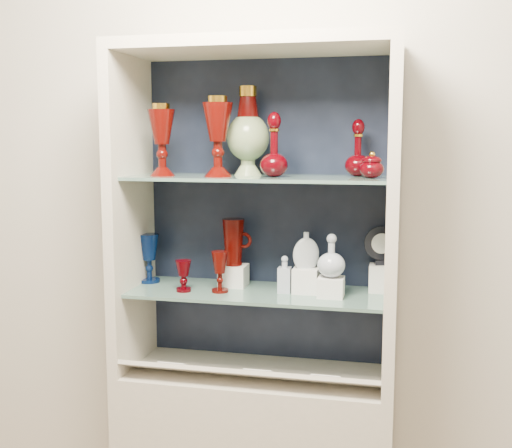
% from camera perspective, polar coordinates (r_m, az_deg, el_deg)
% --- Properties ---
extents(wall_back, '(3.50, 0.02, 2.80)m').
position_cam_1_polar(wall_back, '(2.50, 1.11, 2.93)').
color(wall_back, beige).
rests_on(wall_back, ground).
extents(cabinet_back_panel, '(0.98, 0.02, 1.15)m').
position_cam_1_polar(cabinet_back_panel, '(2.48, 0.97, 1.14)').
color(cabinet_back_panel, black).
rests_on(cabinet_back_panel, cabinet_base).
extents(cabinet_side_left, '(0.04, 0.40, 1.15)m').
position_cam_1_polar(cabinet_side_left, '(2.44, -11.05, 0.91)').
color(cabinet_side_left, beige).
rests_on(cabinet_side_left, cabinet_base).
extents(cabinet_side_right, '(0.04, 0.40, 1.15)m').
position_cam_1_polar(cabinet_side_right, '(2.24, 12.08, 0.27)').
color(cabinet_side_right, beige).
rests_on(cabinet_side_right, cabinet_base).
extents(cabinet_top_cap, '(1.00, 0.40, 0.04)m').
position_cam_1_polar(cabinet_top_cap, '(2.30, -0.00, 15.51)').
color(cabinet_top_cap, beige).
rests_on(cabinet_top_cap, cabinet_side_left).
extents(shelf_lower, '(0.92, 0.34, 0.01)m').
position_cam_1_polar(shelf_lower, '(2.36, 0.11, -6.10)').
color(shelf_lower, slate).
rests_on(shelf_lower, cabinet_side_left).
extents(shelf_upper, '(0.92, 0.34, 0.01)m').
position_cam_1_polar(shelf_upper, '(2.30, 0.11, 4.12)').
color(shelf_upper, slate).
rests_on(shelf_upper, cabinet_side_left).
extents(label_ledge, '(0.92, 0.17, 0.09)m').
position_cam_1_polar(label_ledge, '(2.32, -0.61, -13.19)').
color(label_ledge, beige).
rests_on(label_ledge, cabinet_base).
extents(label_card_0, '(0.10, 0.06, 0.03)m').
position_cam_1_polar(label_card_0, '(2.27, 6.26, -13.30)').
color(label_card_0, white).
rests_on(label_card_0, label_ledge).
extents(label_card_1, '(0.10, 0.06, 0.03)m').
position_cam_1_polar(label_card_1, '(2.39, -7.32, -12.23)').
color(label_card_1, white).
rests_on(label_card_1, label_ledge).
extents(label_card_2, '(0.10, 0.06, 0.03)m').
position_cam_1_polar(label_card_2, '(2.31, 0.27, -12.92)').
color(label_card_2, white).
rests_on(label_card_2, label_ledge).
extents(pedestal_lamp_left, '(0.11, 0.11, 0.26)m').
position_cam_1_polar(pedestal_lamp_left, '(2.34, -8.37, 7.40)').
color(pedestal_lamp_left, '#470905').
rests_on(pedestal_lamp_left, shelf_upper).
extents(pedestal_lamp_right, '(0.13, 0.13, 0.28)m').
position_cam_1_polar(pedestal_lamp_right, '(2.28, -3.42, 7.76)').
color(pedestal_lamp_right, '#470905').
rests_on(pedestal_lamp_right, shelf_upper).
extents(enamel_urn, '(0.19, 0.19, 0.32)m').
position_cam_1_polar(enamel_urn, '(2.36, -0.72, 8.26)').
color(enamel_urn, '#0D421C').
rests_on(enamel_urn, shelf_upper).
extents(ruby_decanter_a, '(0.12, 0.12, 0.25)m').
position_cam_1_polar(ruby_decanter_a, '(2.25, 1.62, 7.40)').
color(ruby_decanter_a, '#430004').
rests_on(ruby_decanter_a, shelf_upper).
extents(ruby_decanter_b, '(0.11, 0.11, 0.21)m').
position_cam_1_polar(ruby_decanter_b, '(2.32, 9.05, 6.85)').
color(ruby_decanter_b, '#430004').
rests_on(ruby_decanter_b, shelf_upper).
extents(lidded_bowl, '(0.10, 0.10, 0.09)m').
position_cam_1_polar(lidded_bowl, '(2.22, 10.25, 5.23)').
color(lidded_bowl, '#430004').
rests_on(lidded_bowl, shelf_upper).
extents(cobalt_goblet, '(0.10, 0.10, 0.19)m').
position_cam_1_polar(cobalt_goblet, '(2.52, -9.48, -3.01)').
color(cobalt_goblet, '#071740').
rests_on(cobalt_goblet, shelf_lower).
extents(ruby_goblet_tall, '(0.08, 0.08, 0.15)m').
position_cam_1_polar(ruby_goblet_tall, '(2.33, -3.23, -4.26)').
color(ruby_goblet_tall, '#470905').
rests_on(ruby_goblet_tall, shelf_lower).
extents(ruby_goblet_small, '(0.06, 0.06, 0.11)m').
position_cam_1_polar(ruby_goblet_small, '(2.36, -6.46, -4.61)').
color(ruby_goblet_small, '#430004').
rests_on(ruby_goblet_small, shelf_lower).
extents(riser_ruby_pitcher, '(0.10, 0.10, 0.08)m').
position_cam_1_polar(riser_ruby_pitcher, '(2.43, -2.01, -4.59)').
color(riser_ruby_pitcher, silver).
rests_on(riser_ruby_pitcher, shelf_lower).
extents(ruby_pitcher, '(0.14, 0.09, 0.18)m').
position_cam_1_polar(ruby_pitcher, '(2.41, -2.02, -1.62)').
color(ruby_pitcher, '#470905').
rests_on(ruby_pitcher, riser_ruby_pitcher).
extents(clear_square_bottle, '(0.05, 0.05, 0.14)m').
position_cam_1_polar(clear_square_bottle, '(2.33, 2.56, -4.47)').
color(clear_square_bottle, '#A0AABB').
rests_on(clear_square_bottle, shelf_lower).
extents(riser_flat_flask, '(0.09, 0.09, 0.09)m').
position_cam_1_polar(riser_flat_flask, '(2.33, 4.45, -5.01)').
color(riser_flat_flask, silver).
rests_on(riser_flat_flask, shelf_lower).
extents(flat_flask, '(0.10, 0.07, 0.14)m').
position_cam_1_polar(flat_flask, '(2.31, 4.48, -2.28)').
color(flat_flask, '#B3BFC6').
rests_on(flat_flask, riser_flat_flask).
extents(riser_clear_round_decanter, '(0.09, 0.09, 0.07)m').
position_cam_1_polar(riser_clear_round_decanter, '(2.28, 6.67, -5.59)').
color(riser_clear_round_decanter, silver).
rests_on(riser_clear_round_decanter, shelf_lower).
extents(clear_round_decanter, '(0.11, 0.11, 0.15)m').
position_cam_1_polar(clear_round_decanter, '(2.26, 6.72, -2.91)').
color(clear_round_decanter, '#A0AABB').
rests_on(clear_round_decanter, riser_clear_round_decanter).
extents(riser_cameo_medallion, '(0.08, 0.08, 0.10)m').
position_cam_1_polar(riser_cameo_medallion, '(2.38, 11.00, -4.75)').
color(riser_cameo_medallion, silver).
rests_on(riser_cameo_medallion, shelf_lower).
extents(cameo_medallion, '(0.13, 0.07, 0.14)m').
position_cam_1_polar(cameo_medallion, '(2.36, 11.07, -1.84)').
color(cameo_medallion, black).
rests_on(cameo_medallion, riser_cameo_medallion).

